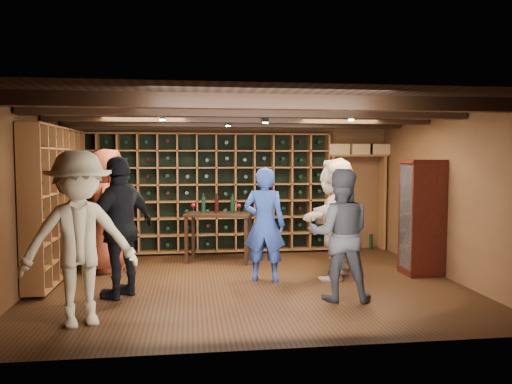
{
  "coord_description": "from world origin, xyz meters",
  "views": [
    {
      "loc": [
        -0.82,
        -7.05,
        1.82
      ],
      "look_at": [
        0.13,
        0.2,
        1.31
      ],
      "focal_mm": 35.0,
      "sensor_mm": 36.0,
      "label": 1
    }
  ],
  "objects": [
    {
      "name": "wine_rack_back",
      "position": [
        -0.52,
        2.33,
        1.15
      ],
      "size": [
        4.65,
        0.3,
        2.2
      ],
      "color": "brown",
      "rests_on": "ground"
    },
    {
      "name": "guest_khaki",
      "position": [
        -2.01,
        -1.55,
        0.94
      ],
      "size": [
        1.39,
        1.07,
        1.89
      ],
      "primitive_type": "imported",
      "rotation": [
        0.0,
        0.0,
        0.35
      ],
      "color": "gray",
      "rests_on": "ground"
    },
    {
      "name": "guest_woman_black",
      "position": [
        -1.72,
        -0.49,
        0.92
      ],
      "size": [
        1.01,
        1.13,
        1.83
      ],
      "primitive_type": "imported",
      "rotation": [
        0.0,
        0.0,
        4.06
      ],
      "color": "black",
      "rests_on": "ground"
    },
    {
      "name": "display_cabinet",
      "position": [
        2.71,
        0.2,
        0.86
      ],
      "size": [
        0.55,
        0.5,
        1.75
      ],
      "color": "#360F0A",
      "rests_on": "ground"
    },
    {
      "name": "wine_rack_left",
      "position": [
        -2.83,
        0.82,
        1.15
      ],
      "size": [
        0.3,
        2.65,
        2.2
      ],
      "color": "brown",
      "rests_on": "ground"
    },
    {
      "name": "room_shell",
      "position": [
        0.0,
        0.05,
        2.42
      ],
      "size": [
        6.0,
        6.0,
        6.0
      ],
      "color": "brown",
      "rests_on": "ground"
    },
    {
      "name": "guest_red_floral",
      "position": [
        -2.14,
        1.04,
        0.97
      ],
      "size": [
        0.63,
        0.96,
        1.95
      ],
      "primitive_type": "imported",
      "rotation": [
        0.0,
        0.0,
        1.58
      ],
      "color": "maroon",
      "rests_on": "ground"
    },
    {
      "name": "crate_shelf",
      "position": [
        2.41,
        2.32,
        1.57
      ],
      "size": [
        1.2,
        0.32,
        2.07
      ],
      "color": "brown",
      "rests_on": "ground"
    },
    {
      "name": "man_grey_suit",
      "position": [
        1.05,
        -0.98,
        0.84
      ],
      "size": [
        0.93,
        0.79,
        1.67
      ],
      "primitive_type": "imported",
      "rotation": [
        0.0,
        0.0,
        2.93
      ],
      "color": "black",
      "rests_on": "ground"
    },
    {
      "name": "man_blue_shirt",
      "position": [
        0.24,
        0.11,
        0.84
      ],
      "size": [
        0.7,
        0.56,
        1.67
      ],
      "primitive_type": "imported",
      "rotation": [
        0.0,
        0.0,
        2.85
      ],
      "color": "navy",
      "rests_on": "ground"
    },
    {
      "name": "tasting_table",
      "position": [
        -0.35,
        1.56,
        0.75
      ],
      "size": [
        1.23,
        0.84,
        1.13
      ],
      "rotation": [
        0.0,
        0.0,
        -0.26
      ],
      "color": "black",
      "rests_on": "ground"
    },
    {
      "name": "ground",
      "position": [
        0.0,
        0.0,
        0.0
      ],
      "size": [
        6.0,
        6.0,
        0.0
      ],
      "primitive_type": "plane",
      "color": "#311A0D",
      "rests_on": "ground"
    },
    {
      "name": "guest_beige",
      "position": [
        1.34,
        0.18,
        0.91
      ],
      "size": [
        1.33,
        1.71,
        1.81
      ],
      "primitive_type": "imported",
      "rotation": [
        0.0,
        0.0,
        4.17
      ],
      "color": "tan",
      "rests_on": "ground"
    }
  ]
}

